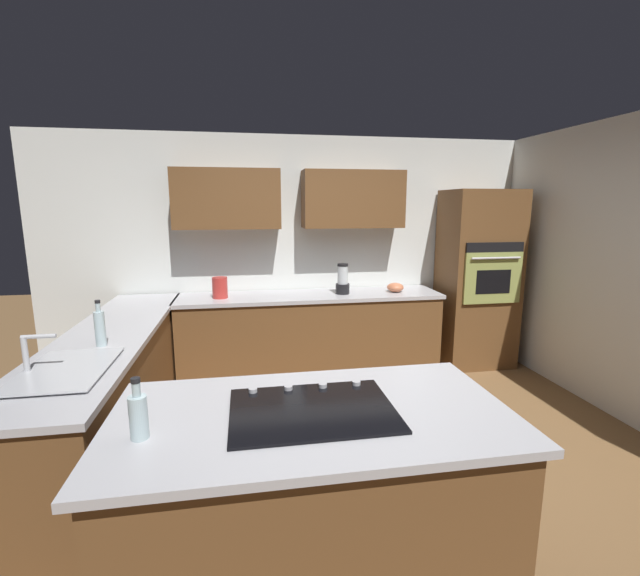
{
  "coord_description": "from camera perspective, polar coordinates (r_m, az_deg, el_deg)",
  "views": [
    {
      "loc": [
        0.78,
        2.83,
        1.84
      ],
      "look_at": [
        0.1,
        -1.09,
        1.09
      ],
      "focal_mm": 24.36,
      "sensor_mm": 36.0,
      "label": 1
    }
  ],
  "objects": [
    {
      "name": "island_top",
      "position": [
        2.11,
        -1.0,
        -16.37
      ],
      "size": [
        1.86,
        0.98,
        0.04
      ],
      "primitive_type": "cube",
      "color": "#B2B2B7",
      "rests_on": "island_base"
    },
    {
      "name": "wall_back",
      "position": [
        4.95,
        -1.46,
        6.09
      ],
      "size": [
        6.0,
        0.44,
        2.6
      ],
      "color": "silver",
      "rests_on": "ground"
    },
    {
      "name": "island_base",
      "position": [
        2.35,
        -0.96,
        -26.17
      ],
      "size": [
        1.78,
        0.9,
        0.86
      ],
      "primitive_type": "cube",
      "color": "brown",
      "rests_on": "ground"
    },
    {
      "name": "kettle",
      "position": [
        4.6,
        -13.01,
        0.04
      ],
      "size": [
        0.16,
        0.16,
        0.22
      ],
      "primitive_type": "cylinder",
      "color": "red",
      "rests_on": "countertop_back"
    },
    {
      "name": "lower_cabinets_back",
      "position": [
        4.81,
        -1.27,
        -6.3
      ],
      "size": [
        2.8,
        0.6,
        0.86
      ],
      "primitive_type": "cube",
      "color": "brown",
      "rests_on": "ground"
    },
    {
      "name": "countertop_back",
      "position": [
        4.7,
        -1.29,
        -1.05
      ],
      "size": [
        2.84,
        0.64,
        0.04
      ],
      "primitive_type": "cube",
      "color": "#B2B2B7",
      "rests_on": "lower_cabinets_back"
    },
    {
      "name": "lower_cabinets_side",
      "position": [
        3.81,
        -25.46,
        -12.09
      ],
      "size": [
        0.6,
        2.9,
        0.86
      ],
      "primitive_type": "cube",
      "color": "brown",
      "rests_on": "ground"
    },
    {
      "name": "cooktop",
      "position": [
        2.11,
        -1.02,
        -15.63
      ],
      "size": [
        0.76,
        0.56,
        0.03
      ],
      "color": "black",
      "rests_on": "island_top"
    },
    {
      "name": "wall_left",
      "position": [
        4.53,
        35.8,
        1.84
      ],
      "size": [
        0.1,
        4.0,
        2.6
      ],
      "primitive_type": "cube",
      "color": "silver",
      "rests_on": "ground"
    },
    {
      "name": "countertop_side",
      "position": [
        3.67,
        -26.03,
        -5.58
      ],
      "size": [
        0.64,
        2.94,
        0.04
      ],
      "primitive_type": "cube",
      "color": "#B2B2B7",
      "rests_on": "lower_cabinets_side"
    },
    {
      "name": "dish_soap_bottle",
      "position": [
        3.32,
        -26.94,
        -4.62
      ],
      "size": [
        0.07,
        0.07,
        0.32
      ],
      "color": "silver",
      "rests_on": "countertop_side"
    },
    {
      "name": "oil_bottle",
      "position": [
        1.99,
        -22.76,
        -15.11
      ],
      "size": [
        0.07,
        0.07,
        0.26
      ],
      "color": "silver",
      "rests_on": "island_top"
    },
    {
      "name": "sink_unit",
      "position": [
        2.93,
        -30.59,
        -9.17
      ],
      "size": [
        0.46,
        0.7,
        0.23
      ],
      "color": "#515456",
      "rests_on": "countertop_side"
    },
    {
      "name": "ground_plane",
      "position": [
        3.47,
        5.06,
        -21.39
      ],
      "size": [
        14.0,
        14.0,
        0.0
      ],
      "primitive_type": "plane",
      "color": "brown"
    },
    {
      "name": "blender",
      "position": [
        4.7,
        2.99,
        0.94
      ],
      "size": [
        0.15,
        0.15,
        0.33
      ],
      "color": "black",
      "rests_on": "countertop_back"
    },
    {
      "name": "mixing_bowl",
      "position": [
        4.88,
        9.86,
        0.08
      ],
      "size": [
        0.18,
        0.18,
        0.1
      ],
      "primitive_type": "ellipsoid",
      "color": "#CC724C",
      "rests_on": "countertop_back"
    },
    {
      "name": "wall_oven",
      "position": [
        5.32,
        19.98,
        1.1
      ],
      "size": [
        0.8,
        0.66,
        2.02
      ],
      "color": "brown",
      "rests_on": "ground"
    }
  ]
}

